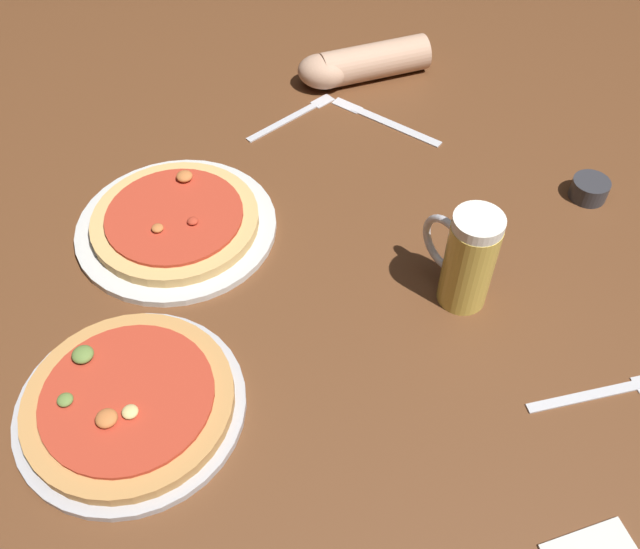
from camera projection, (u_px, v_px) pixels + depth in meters
name	position (u px, v px, depth m)	size (l,w,h in m)	color
ground_plane	(320.00, 289.00, 1.07)	(2.40, 2.40, 0.03)	brown
pizza_plate_near	(129.00, 403.00, 0.90)	(0.30, 0.30, 0.05)	#B2B2B7
pizza_plate_far	(176.00, 223.00, 1.12)	(0.33, 0.33, 0.05)	silver
beer_mug_dark	(467.00, 258.00, 0.98)	(0.11, 0.11, 0.17)	gold
ramekin_sauce	(589.00, 189.00, 1.17)	(0.06, 0.06, 0.03)	#333338
fork_left	(293.00, 116.00, 1.33)	(0.14, 0.18, 0.01)	silver
knife_right	(385.00, 121.00, 1.32)	(0.22, 0.12, 0.01)	silver
fork_spare	(601.00, 392.00, 0.93)	(0.19, 0.10, 0.01)	silver
diner_arm	(358.00, 64.00, 1.39)	(0.26, 0.18, 0.07)	tan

